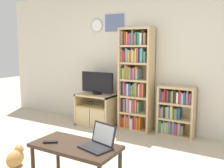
# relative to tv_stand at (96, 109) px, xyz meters

# --- Properties ---
(wall_back) EXTENTS (6.74, 0.09, 2.60)m
(wall_back) POSITION_rel_tv_stand_xyz_m (0.87, 0.32, 0.99)
(wall_back) COLOR beige
(wall_back) RESTS_ON ground_plane
(tv_stand) EXTENTS (0.75, 0.50, 0.62)m
(tv_stand) POSITION_rel_tv_stand_xyz_m (0.00, 0.00, 0.00)
(tv_stand) COLOR tan
(tv_stand) RESTS_ON ground_plane
(television) EXTENTS (0.69, 0.18, 0.43)m
(television) POSITION_rel_tv_stand_xyz_m (0.02, 0.00, 0.53)
(television) COLOR black
(television) RESTS_ON tv_stand
(bookshelf_tall) EXTENTS (0.60, 0.31, 1.87)m
(bookshelf_tall) POSITION_rel_tv_stand_xyz_m (0.77, 0.13, 0.63)
(bookshelf_tall) COLOR tan
(bookshelf_tall) RESTS_ON ground_plane
(bookshelf_short) EXTENTS (0.62, 0.25, 0.87)m
(bookshelf_short) POSITION_rel_tv_stand_xyz_m (1.52, 0.16, 0.12)
(bookshelf_short) COLOR tan
(bookshelf_short) RESTS_ON ground_plane
(coffee_table) EXTENTS (0.98, 0.50, 0.47)m
(coffee_table) POSITION_rel_tv_stand_xyz_m (1.06, -2.00, 0.11)
(coffee_table) COLOR #332319
(coffee_table) RESTS_ON ground_plane
(laptop) EXTENTS (0.39, 0.34, 0.25)m
(laptop) POSITION_rel_tv_stand_xyz_m (1.33, -1.94, 0.22)
(laptop) COLOR #232326
(laptop) RESTS_ON coffee_table
(remote_near_laptop) EXTENTS (0.16, 0.13, 0.02)m
(remote_near_laptop) POSITION_rel_tv_stand_xyz_m (0.79, -2.10, 0.17)
(remote_near_laptop) COLOR black
(remote_near_laptop) RESTS_ON coffee_table
(cat) EXTENTS (0.23, 0.50, 0.28)m
(cat) POSITION_rel_tv_stand_xyz_m (0.11, -2.04, -0.19)
(cat) COLOR #B78447
(cat) RESTS_ON ground_plane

